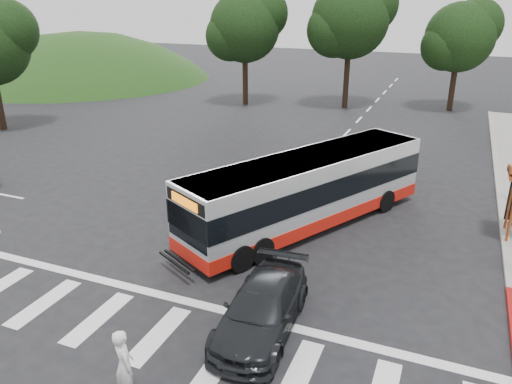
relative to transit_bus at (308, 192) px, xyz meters
The scene contains 10 objects.
ground 3.89m from the transit_bus, 118.02° to the right, with size 140.00×140.00×0.00m, color black.
curb_east 8.84m from the transit_bus, 33.35° to the left, with size 0.30×40.00×0.15m, color #9E9991.
hillside_nw 43.08m from the transit_bus, 141.50° to the left, with size 44.00×44.00×10.00m, color #223E13.
crosswalk_ladder 8.49m from the transit_bus, 101.72° to the right, with size 18.00×2.60×0.01m, color silver.
tree_north_a 23.80m from the transit_bus, 98.99° to the left, with size 6.60×6.15×10.17m.
tree_north_b 25.60m from the transit_bus, 80.03° to the left, with size 5.72×5.33×8.43m.
tree_north_c 24.38m from the transit_bus, 119.12° to the left, with size 6.16×5.74×9.30m.
transit_bus is the anchor object (origin of this frame).
pedestrian 10.44m from the transit_bus, 96.10° to the right, with size 0.67×0.44×1.84m, color white.
dark_sedan 6.95m from the transit_bus, 83.35° to the right, with size 1.86×4.57×1.33m, color black.
Camera 1 is at (6.70, -14.30, 8.62)m, focal length 35.00 mm.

